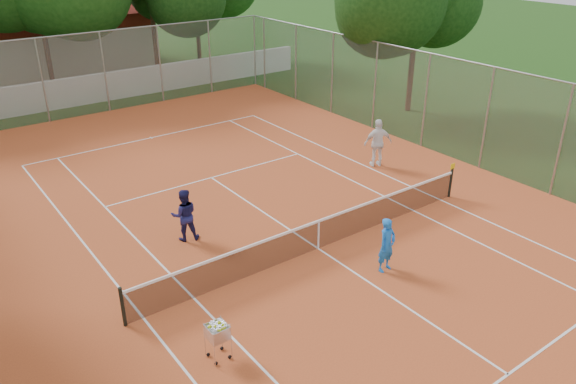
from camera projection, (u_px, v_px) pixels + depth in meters
ground at (318, 249)px, 16.59m from camera, size 120.00×120.00×0.00m
court_pad at (318, 249)px, 16.58m from camera, size 18.00×34.00×0.02m
court_lines at (318, 248)px, 16.58m from camera, size 10.98×23.78×0.01m
tennis_net at (318, 234)px, 16.37m from camera, size 11.88×0.10×0.98m
perimeter_fence at (320, 188)px, 15.73m from camera, size 18.00×34.00×4.00m
boundary_wall at (95, 88)px, 30.08m from camera, size 26.00×0.30×1.50m
clubhouse at (6, 38)px, 35.65m from camera, size 16.40×9.00×4.40m
tropical_trees at (64, 0)px, 30.43m from camera, size 29.00×19.00×10.00m
player_near at (387, 245)px, 15.24m from camera, size 0.61×0.44×1.58m
player_far_left at (184, 215)px, 16.74m from camera, size 0.97×0.86×1.64m
player_far_right at (378, 143)px, 21.91m from camera, size 1.21×0.88×1.91m
ball_hopper at (218, 340)px, 12.20m from camera, size 0.53×0.53×0.96m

